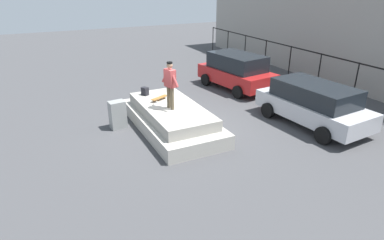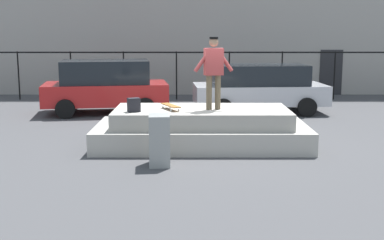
{
  "view_description": "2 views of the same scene",
  "coord_description": "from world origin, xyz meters",
  "views": [
    {
      "loc": [
        10.74,
        -4.77,
        5.37
      ],
      "look_at": [
        0.3,
        0.36,
        0.41
      ],
      "focal_mm": 30.9,
      "sensor_mm": 36.0,
      "label": 1
    },
    {
      "loc": [
        -0.45,
        -12.58,
        2.85
      ],
      "look_at": [
        -0.49,
        1.01,
        0.42
      ],
      "focal_mm": 47.05,
      "sensor_mm": 36.0,
      "label": 2
    }
  ],
  "objects": [
    {
      "name": "ground_plane",
      "position": [
        0.0,
        0.0,
        0.0
      ],
      "size": [
        60.0,
        60.0,
        0.0
      ],
      "primitive_type": "plane",
      "color": "#424244"
    },
    {
      "name": "fence_row",
      "position": [
        -0.0,
        8.23,
        1.38
      ],
      "size": [
        24.06,
        0.06,
        2.0
      ],
      "color": "black",
      "rests_on": "ground_plane"
    },
    {
      "name": "backpack",
      "position": [
        -1.83,
        -0.76,
        1.1
      ],
      "size": [
        0.34,
        0.3,
        0.33
      ],
      "primitive_type": "cube",
      "rotation": [
        0.0,
        0.0,
        3.56
      ],
      "color": "black",
      "rests_on": "concrete_ledge"
    },
    {
      "name": "utility_box",
      "position": [
        -1.15,
        -2.14,
        0.55
      ],
      "size": [
        0.49,
        0.64,
        1.09
      ],
      "primitive_type": "cube",
      "rotation": [
        0.0,
        0.0,
        0.09
      ],
      "color": "gray",
      "rests_on": "ground_plane"
    },
    {
      "name": "skateboarder",
      "position": [
        0.07,
        -0.41,
        1.96
      ],
      "size": [
        0.98,
        0.33,
        1.76
      ],
      "color": "brown",
      "rests_on": "concrete_ledge"
    },
    {
      "name": "skateboard",
      "position": [
        -0.97,
        -0.45,
        1.04
      ],
      "size": [
        0.53,
        0.82,
        0.12
      ],
      "color": "brown",
      "rests_on": "concrete_ledge"
    },
    {
      "name": "car_red_hatchback_near",
      "position": [
        -3.45,
        4.81,
        0.96
      ],
      "size": [
        4.46,
        2.7,
        1.83
      ],
      "color": "#B21E1E",
      "rests_on": "ground_plane"
    },
    {
      "name": "concrete_ledge",
      "position": [
        -0.21,
        -0.28,
        0.42
      ],
      "size": [
        5.25,
        2.45,
        0.94
      ],
      "color": "#ADA89E",
      "rests_on": "ground_plane"
    },
    {
      "name": "car_silver_hatchback_mid",
      "position": [
        1.91,
        4.89,
        0.9
      ],
      "size": [
        4.68,
        2.47,
        1.68
      ],
      "color": "#B7B7BC",
      "rests_on": "ground_plane"
    }
  ]
}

